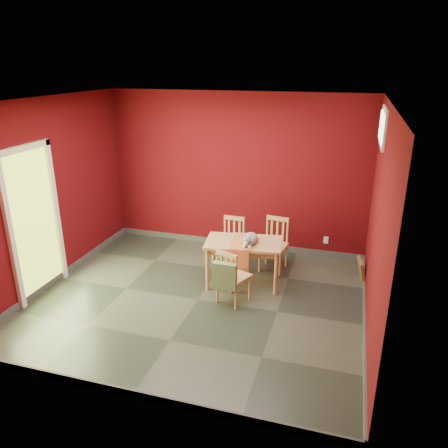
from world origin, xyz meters
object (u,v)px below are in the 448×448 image
(picture_frame, at_px, (361,271))
(chair_near, at_px, (232,276))
(cat, at_px, (250,237))
(chair_far_left, at_px, (232,241))
(tote_bag, at_px, (225,276))
(chair_far_right, at_px, (274,243))
(dining_table, at_px, (243,247))

(picture_frame, bearing_deg, chair_near, -146.35)
(cat, distance_m, picture_frame, 1.81)
(chair_near, height_order, cat, cat)
(chair_far_left, xyz_separation_m, tote_bag, (0.28, -1.35, 0.09))
(chair_far_right, distance_m, picture_frame, 1.38)
(picture_frame, bearing_deg, dining_table, -161.62)
(tote_bag, height_order, cat, cat)
(chair_near, height_order, picture_frame, chair_near)
(cat, bearing_deg, chair_near, -110.60)
(dining_table, relative_size, chair_far_right, 1.39)
(dining_table, xyz_separation_m, tote_bag, (-0.06, -0.77, -0.10))
(chair_far_right, relative_size, cat, 1.98)
(tote_bag, relative_size, cat, 1.04)
(dining_table, relative_size, chair_far_left, 1.45)
(cat, relative_size, picture_frame, 1.14)
(tote_bag, bearing_deg, cat, 77.05)
(chair_far_right, xyz_separation_m, picture_frame, (1.35, -0.08, -0.25))
(tote_bag, xyz_separation_m, cat, (0.16, 0.72, 0.29))
(chair_far_left, relative_size, tote_bag, 1.83)
(chair_near, xyz_separation_m, cat, (0.12, 0.52, 0.38))
(tote_bag, height_order, picture_frame, tote_bag)
(chair_far_left, height_order, picture_frame, chair_far_left)
(chair_far_left, distance_m, cat, 0.86)
(chair_near, xyz_separation_m, picture_frame, (1.71, 1.14, -0.23))
(tote_bag, bearing_deg, chair_near, 76.89)
(chair_far_left, distance_m, chair_far_right, 0.69)
(chair_far_left, xyz_separation_m, chair_far_right, (0.68, 0.07, 0.02))
(dining_table, distance_m, chair_far_right, 0.75)
(dining_table, xyz_separation_m, cat, (0.11, -0.05, 0.19))
(dining_table, distance_m, chair_near, 0.61)
(chair_far_right, relative_size, picture_frame, 2.25)
(dining_table, xyz_separation_m, picture_frame, (1.70, 0.56, -0.42))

